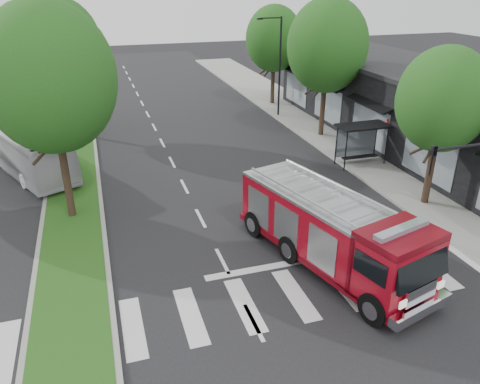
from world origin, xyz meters
name	(u,v)px	position (x,y,z in m)	size (l,w,h in m)	color
ground	(222,261)	(0.00, 0.00, 0.00)	(140.00, 140.00, 0.00)	black
sidewalk_right	(361,151)	(12.50, 10.00, 0.07)	(5.00, 80.00, 0.15)	gray
median	(74,141)	(-6.00, 18.00, 0.08)	(3.00, 50.00, 0.15)	gray
storefront_row	(423,111)	(17.00, 10.00, 2.50)	(8.00, 30.00, 5.00)	black
bus_shelter	(361,133)	(11.20, 8.15, 2.04)	(3.20, 1.60, 2.61)	black
tree_right_near	(443,100)	(11.50, 2.00, 5.51)	(4.40, 4.40, 8.05)	black
tree_right_mid	(327,46)	(11.50, 14.00, 6.49)	(5.60, 5.60, 9.72)	black
tree_right_far	(274,39)	(11.50, 24.00, 5.84)	(5.00, 5.00, 8.73)	black
tree_median_near	(49,78)	(-6.00, 6.00, 6.81)	(5.80, 5.80, 10.16)	black
tree_median_far	(61,45)	(-6.00, 20.00, 6.49)	(5.60, 5.60, 9.72)	black
streetlight_right_far	(278,63)	(10.35, 20.00, 4.48)	(2.11, 0.20, 8.00)	black
fire_engine	(330,230)	(4.14, -1.44, 1.55)	(5.12, 9.73, 3.23)	#61050E
city_bus	(23,147)	(-8.71, 13.42, 1.46)	(2.45, 10.49, 2.92)	silver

